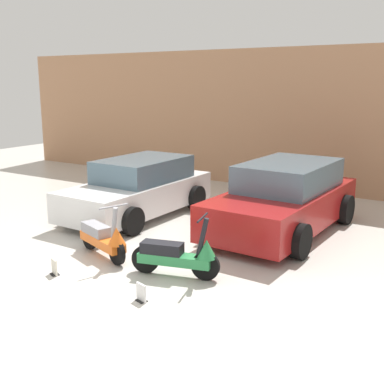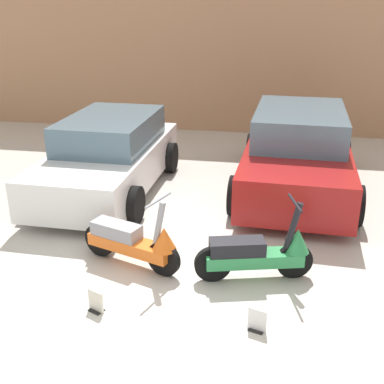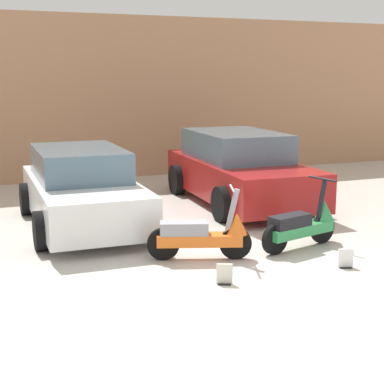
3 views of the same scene
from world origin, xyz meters
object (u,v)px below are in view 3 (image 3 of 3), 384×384
Objects in this scene: scooter_front_right at (303,224)px; placard_near_left_scooter at (224,275)px; placard_near_right_scooter at (346,259)px; car_rear_center at (239,169)px; car_rear_left at (82,189)px; scooter_front_left at (204,234)px.

scooter_front_right is 5.52× the size of placard_near_left_scooter.
placard_near_right_scooter is at bearing -0.73° from placard_near_left_scooter.
car_rear_left is at bearing -76.73° from car_rear_center.
car_rear_center is at bearing 101.95° from car_rear_left.
car_rear_left is 3.34m from car_rear_center.
scooter_front_left is 1.58m from scooter_front_right.
car_rear_center is at bearing 76.08° from scooter_front_left.
scooter_front_left is at bearing 26.32° from car_rear_left.
scooter_front_right is 5.52× the size of placard_near_right_scooter.
car_rear_left is at bearing 122.75° from scooter_front_right.
car_rear_left is at bearing 134.81° from scooter_front_left.
car_rear_center is 4.26m from placard_near_right_scooter.
scooter_front_right is at bearing 92.04° from placard_near_right_scooter.
scooter_front_left is at bearing 164.46° from scooter_front_right.
scooter_front_right is 0.34× the size of car_rear_center.
placard_near_left_scooter is (1.05, -3.54, -0.51)m from car_rear_left.
car_rear_left is 4.57m from placard_near_right_scooter.
car_rear_left is (-1.20, 2.53, 0.27)m from scooter_front_left.
placard_near_left_scooter and placard_near_right_scooter have the same top height.
car_rear_center reaches higher than scooter_front_right.
scooter_front_left is 0.36× the size of car_rear_left.
car_rear_center reaches higher than placard_near_right_scooter.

